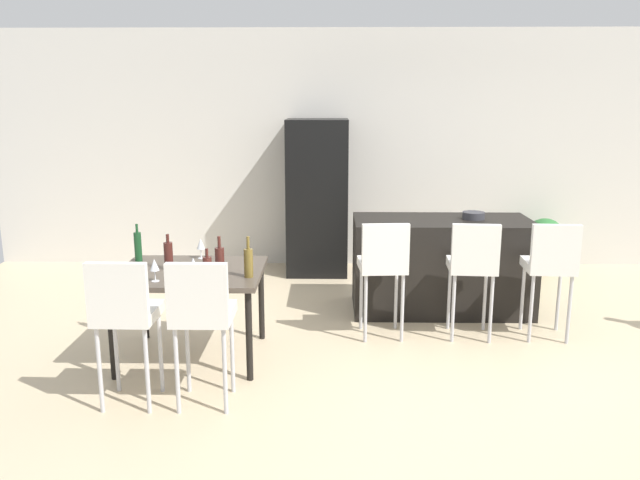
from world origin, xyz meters
name	(u,v)px	position (x,y,z in m)	size (l,w,h in m)	color
ground_plane	(415,339)	(0.00, 0.00, 0.00)	(10.00, 10.00, 0.00)	#C6B28E
back_wall	(392,150)	(0.00, 2.64, 1.45)	(10.00, 0.12, 2.90)	beige
kitchen_island	(441,265)	(0.34, 0.81, 0.46)	(1.73, 0.80, 0.92)	black
bar_chair_left	(383,261)	(-0.30, 0.02, 0.70)	(0.43, 0.43, 1.05)	silver
bar_chair_middle	(473,262)	(0.47, 0.02, 0.70)	(0.43, 0.43, 1.05)	silver
bar_chair_right	(551,262)	(1.14, 0.02, 0.70)	(0.42, 0.42, 1.05)	silver
dining_table	(191,279)	(-1.87, -0.44, 0.67)	(1.15, 0.96, 0.74)	#4C4238
dining_chair_near	(124,310)	(-2.13, -1.28, 0.70)	(0.41, 0.41, 1.05)	silver
dining_chair_far	(201,310)	(-1.61, -1.28, 0.70)	(0.40, 0.40, 1.05)	silver
wine_bottle_far	(248,262)	(-1.38, -0.62, 0.86)	(0.07, 0.07, 0.32)	brown
wine_bottle_inner	(138,246)	(-2.37, -0.16, 0.87)	(0.06, 0.06, 0.32)	#194723
wine_bottle_end	(220,261)	(-1.60, -0.60, 0.86)	(0.07, 0.07, 0.31)	#471E19
wine_bottle_right	(207,270)	(-1.65, -0.83, 0.85)	(0.06, 0.06, 0.27)	#471E19
wine_bottle_corner	(168,255)	(-2.05, -0.41, 0.85)	(0.07, 0.07, 0.29)	#471E19
wine_glass_left	(193,264)	(-1.78, -0.71, 0.86)	(0.07, 0.07, 0.17)	silver
wine_glass_middle	(154,265)	(-2.06, -0.75, 0.86)	(0.07, 0.07, 0.17)	silver
wine_glass_near	(201,244)	(-1.86, -0.06, 0.86)	(0.07, 0.07, 0.17)	silver
refrigerator	(317,197)	(-0.92, 2.20, 0.92)	(0.72, 0.68, 1.84)	black
fruit_bowl	(473,215)	(0.65, 0.84, 0.96)	(0.22, 0.22, 0.07)	#333338
potted_plant	(544,241)	(1.83, 2.19, 0.40)	(0.47, 0.47, 0.67)	#996B4C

